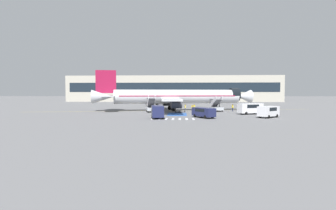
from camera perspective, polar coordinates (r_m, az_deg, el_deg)
The scene contains 25 objects.
ground_plane at distance 68.09m, azimuth 2.69°, elevation -1.23°, with size 600.00×600.00×0.00m, color slate.
apron_leadline_yellow at distance 68.75m, azimuth 2.11°, elevation -1.19°, with size 0.20×76.83×0.01m, color gold.
apron_stand_patch_blue at distance 56.46m, azimuth 1.99°, elevation -2.02°, with size 4.08×8.55×0.01m, color #2856A8.
apron_walkway_bar_0 at distance 46.69m, azimuth -3.32°, elevation -3.01°, with size 0.44×3.60×0.01m, color silver.
apron_walkway_bar_1 at distance 46.58m, azimuth -1.85°, elevation -3.02°, with size 0.44×3.60×0.01m, color silver.
apron_walkway_bar_2 at distance 46.50m, azimuth -0.38°, elevation -3.03°, with size 0.44×3.60×0.01m, color silver.
apron_walkway_bar_3 at distance 46.45m, azimuth 1.10°, elevation -3.03°, with size 0.44×3.60×0.01m, color silver.
apron_walkway_bar_4 at distance 46.43m, azimuth 2.59°, elevation -3.04°, with size 0.44×3.60×0.01m, color silver.
apron_walkway_bar_5 at distance 46.45m, azimuth 4.07°, elevation -3.04°, with size 0.44×3.60×0.01m, color silver.
apron_walkway_bar_6 at distance 46.49m, azimuth 5.55°, elevation -3.04°, with size 0.44×3.60×0.01m, color silver.
airliner at distance 68.48m, azimuth 1.58°, elevation 1.84°, with size 42.00×31.80×10.28m.
boarding_stairs_forward at distance 66.91m, azimuth 10.45°, elevation -0.50°, with size 3.14×5.51×3.88m.
boarding_stairs_aft at distance 63.32m, azimuth -3.69°, elevation -0.61°, with size 3.14×5.51×4.17m.
fuel_tanker at distance 93.27m, azimuth -1.88°, elevation 0.90°, with size 10.34×3.58×3.47m.
service_van_0 at distance 48.73m, azimuth 7.74°, elevation -1.46°, with size 4.22×5.36×1.87m.
service_van_1 at distance 47.18m, azimuth -2.32°, elevation -1.29°, with size 2.67×4.65×2.29m.
service_van_2 at distance 52.11m, azimuth 21.02°, elevation -1.20°, with size 4.72×4.50×2.12m.
service_van_3 at distance 58.91m, azimuth 17.48°, elevation -0.60°, with size 5.77×3.85×2.34m.
baggage_cart at distance 62.24m, azimuth 2.66°, elevation -1.36°, with size 2.63×3.00×0.87m.
ground_crew_0 at distance 67.47m, azimuth 13.88°, elevation -0.46°, with size 0.33×0.47×1.79m.
ground_crew_1 at distance 65.30m, azimuth 5.73°, elevation -0.49°, with size 0.48×0.44×1.80m.
ground_crew_2 at distance 62.92m, azimuth 5.29°, elevation -0.61°, with size 0.41×0.49×1.79m.
ground_crew_3 at distance 64.75m, azimuth 3.77°, elevation -0.50°, with size 0.26×0.44×1.82m.
traffic_cone_0 at distance 63.23m, azimuth 7.79°, elevation -1.26°, with size 0.58×0.58×0.64m.
terminal_building at distance 140.36m, azimuth 1.16°, elevation 3.55°, with size 112.49×12.10×13.60m.
Camera 1 is at (-0.07, -67.93, 4.61)m, focal length 28.00 mm.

